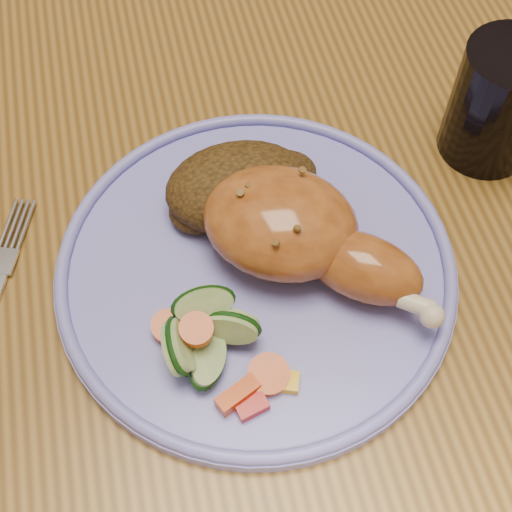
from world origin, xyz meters
name	(u,v)px	position (x,y,z in m)	size (l,w,h in m)	color
ground	(252,416)	(0.00, 0.00, 0.00)	(4.00, 4.00, 0.00)	brown
dining_table	(249,192)	(0.00, 0.00, 0.67)	(0.90, 1.40, 0.75)	brown
plate	(256,270)	(-0.02, -0.14, 0.76)	(0.31, 0.31, 0.01)	#7575D3
plate_rim	(256,263)	(-0.02, -0.14, 0.77)	(0.31, 0.31, 0.01)	#7575D3
chicken_leg	(300,233)	(0.01, -0.14, 0.79)	(0.18, 0.18, 0.06)	#A45922
rice_pilaf	(241,187)	(-0.02, -0.08, 0.78)	(0.13, 0.08, 0.05)	#432D10
vegetable_pile	(208,341)	(-0.07, -0.20, 0.78)	(0.10, 0.10, 0.05)	#A50A05
drinking_glass	(499,103)	(0.20, -0.06, 0.80)	(0.08, 0.08, 0.10)	black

